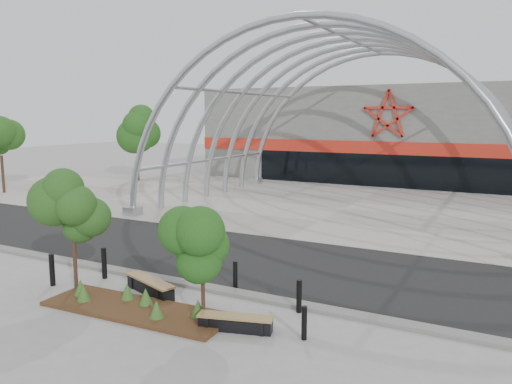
{
  "coord_description": "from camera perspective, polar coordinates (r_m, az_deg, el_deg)",
  "views": [
    {
      "loc": [
        9.1,
        -13.28,
        5.59
      ],
      "look_at": [
        0.0,
        4.0,
        2.6
      ],
      "focal_mm": 35.0,
      "sensor_mm": 36.0,
      "label": 1
    }
  ],
  "objects": [
    {
      "name": "ground",
      "position": [
        17.04,
        -6.39,
        -10.5
      ],
      "size": [
        140.0,
        140.0,
        0.0
      ],
      "primitive_type": "plane",
      "color": "gray",
      "rests_on": "ground"
    },
    {
      "name": "vault_canopy",
      "position": [
        30.69,
        10.07,
        -1.9
      ],
      "size": [
        20.8,
        15.8,
        20.36
      ],
      "color": "#A4A9B0",
      "rests_on": "ground"
    },
    {
      "name": "street_tree_1",
      "position": [
        13.38,
        -6.17,
        -5.62
      ],
      "size": [
        1.35,
        1.35,
        3.19
      ],
      "color": "black",
      "rests_on": "ground"
    },
    {
      "name": "bollard_0",
      "position": [
        18.03,
        -22.28,
        -8.24
      ],
      "size": [
        0.17,
        0.17,
        1.07
      ],
      "primitive_type": "cylinder",
      "color": "black",
      "rests_on": "ground"
    },
    {
      "name": "forecourt",
      "position": [
        30.69,
        10.07,
        -1.89
      ],
      "size": [
        60.0,
        17.0,
        0.04
      ],
      "primitive_type": "cube",
      "color": "#9F9990",
      "rests_on": "ground"
    },
    {
      "name": "bollard_2",
      "position": [
        16.48,
        -2.39,
        -9.45
      ],
      "size": [
        0.15,
        0.15,
        0.92
      ],
      "primitive_type": "cylinder",
      "color": "black",
      "rests_on": "ground"
    },
    {
      "name": "bg_tree_0",
      "position": [
        44.22,
        -13.49,
        7.23
      ],
      "size": [
        3.0,
        3.0,
        6.45
      ],
      "color": "black",
      "rests_on": "ground"
    },
    {
      "name": "bench_0",
      "position": [
        16.43,
        -12.01,
        -10.53
      ],
      "size": [
        2.28,
        1.22,
        0.47
      ],
      "color": "black",
      "rests_on": "ground"
    },
    {
      "name": "road",
      "position": [
        19.89,
        -0.68,
        -7.59
      ],
      "size": [
        140.0,
        7.0,
        0.02
      ],
      "primitive_type": "cube",
      "color": "black",
      "rests_on": "ground"
    },
    {
      "name": "arena_building",
      "position": [
        47.63,
        16.86,
        6.4
      ],
      "size": [
        34.0,
        15.24,
        8.0
      ],
      "color": "slate",
      "rests_on": "ground"
    },
    {
      "name": "bollard_3",
      "position": [
        14.62,
        4.94,
        -11.78
      ],
      "size": [
        0.15,
        0.15,
        0.96
      ],
      "primitive_type": "cylinder",
      "color": "black",
      "rests_on": "ground"
    },
    {
      "name": "bollard_4",
      "position": [
        13.0,
        5.53,
        -14.68
      ],
      "size": [
        0.14,
        0.14,
        0.87
      ],
      "primitive_type": "cylinder",
      "color": "black",
      "rests_on": "ground"
    },
    {
      "name": "street_tree_0",
      "position": [
        16.67,
        -20.29,
        -1.6
      ],
      "size": [
        1.69,
        1.69,
        3.84
      ],
      "color": "#321C16",
      "rests_on": "ground"
    },
    {
      "name": "bollard_1",
      "position": [
        18.2,
        -16.96,
        -7.78
      ],
      "size": [
        0.17,
        0.17,
        1.09
      ],
      "primitive_type": "cylinder",
      "color": "black",
      "rests_on": "ground"
    },
    {
      "name": "bg_tree_2",
      "position": [
        40.5,
        -27.2,
        5.3
      ],
      "size": [
        2.55,
        2.55,
        5.38
      ],
      "color": "black",
      "rests_on": "ground"
    },
    {
      "name": "planting_bed",
      "position": [
        15.23,
        -13.76,
        -12.5
      ],
      "size": [
        5.8,
        2.0,
        0.61
      ],
      "color": "#3D2715",
      "rests_on": "ground"
    },
    {
      "name": "kerb",
      "position": [
        16.83,
        -6.88,
        -10.54
      ],
      "size": [
        60.0,
        0.5,
        0.12
      ],
      "primitive_type": "cube",
      "color": "slate",
      "rests_on": "ground"
    },
    {
      "name": "bench_1",
      "position": [
        13.53,
        -2.37,
        -14.76
      ],
      "size": [
        2.04,
        0.97,
        0.42
      ],
      "color": "black",
      "rests_on": "ground"
    }
  ]
}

